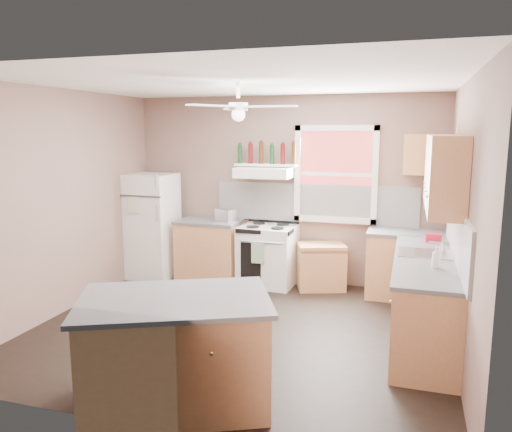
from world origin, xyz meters
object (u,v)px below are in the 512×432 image
(toaster, at_px, (225,215))
(cart, at_px, (321,266))
(refrigerator, at_px, (152,226))
(stove, at_px, (268,255))
(island, at_px, (176,353))

(toaster, distance_m, cart, 1.56)
(cart, bearing_deg, refrigerator, 164.10)
(refrigerator, height_order, cart, refrigerator)
(stove, relative_size, island, 0.61)
(toaster, relative_size, island, 0.20)
(toaster, bearing_deg, stove, 25.18)
(refrigerator, relative_size, toaster, 5.60)
(stove, bearing_deg, toaster, -175.60)
(island, bearing_deg, cart, 54.89)
(toaster, bearing_deg, cart, 25.82)
(cart, bearing_deg, toaster, 162.15)
(cart, distance_m, island, 3.38)
(toaster, xyz_separation_m, island, (0.81, -3.29, -0.56))
(cart, bearing_deg, island, -119.67)
(refrigerator, height_order, island, refrigerator)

